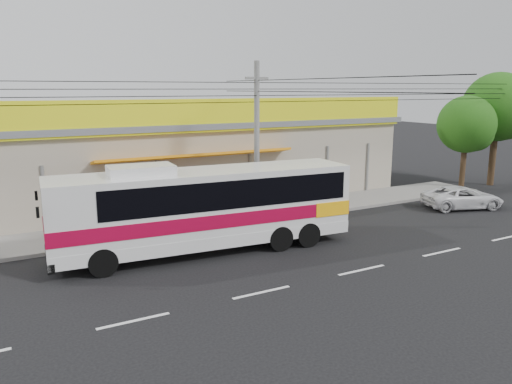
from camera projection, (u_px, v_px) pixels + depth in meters
The scene contains 10 objects.
ground at pixel (319, 250), 19.46m from camera, with size 120.00×120.00×0.00m, color black.
sidewalk at pixel (247, 215), 24.59m from camera, with size 30.00×3.20×0.15m, color gray.
lane_markings at pixel (362, 270), 17.32m from camera, with size 50.00×0.12×0.01m, color silver, non-canonical shape.
storefront_building at pixel (202, 157), 28.88m from camera, with size 22.60×9.20×5.70m.
coach_bus at pixel (210, 204), 18.99m from camera, with size 11.59×3.36×3.52m.
motorbike_red at pixel (167, 210), 23.24m from camera, with size 0.63×1.82×0.96m, color maroon.
white_car at pixel (463, 197), 26.18m from camera, with size 1.91×4.14×1.15m, color silver.
utility_pole at pixel (257, 91), 21.61m from camera, with size 34.00×14.00×7.36m.
tree_near at pixel (500, 109), 31.62m from camera, with size 4.35×4.35×7.21m.
tree_far at pixel (468, 126), 30.49m from camera, with size 3.49×3.49×5.78m.
Camera 1 is at (-11.16, -15.07, 6.20)m, focal length 35.00 mm.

